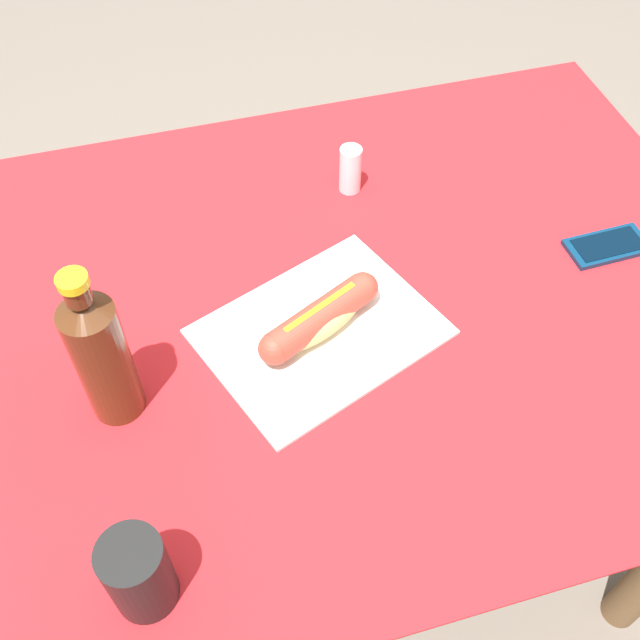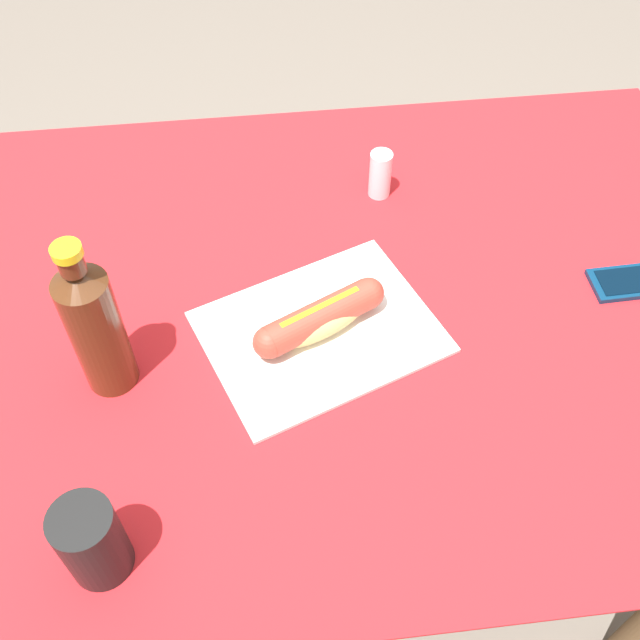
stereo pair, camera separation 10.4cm
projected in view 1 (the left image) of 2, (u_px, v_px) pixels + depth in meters
ground_plane at (338, 517)px, 1.70m from camera, size 6.00×6.00×0.00m
dining_table at (345, 351)px, 1.20m from camera, size 1.23×0.93×0.76m
paper_wrapper at (320, 332)px, 1.06m from camera, size 0.38×0.34×0.01m
hot_dog at (320, 318)px, 1.04m from camera, size 0.19×0.12×0.05m
cell_phone at (608, 246)px, 1.16m from camera, size 0.13×0.07×0.01m
soda_bottle at (101, 355)px, 0.90m from camera, size 0.07×0.07×0.25m
drinking_cup at (138, 574)px, 0.79m from camera, size 0.07×0.07×0.12m
salt_shaker at (350, 169)px, 1.22m from camera, size 0.04×0.04×0.08m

